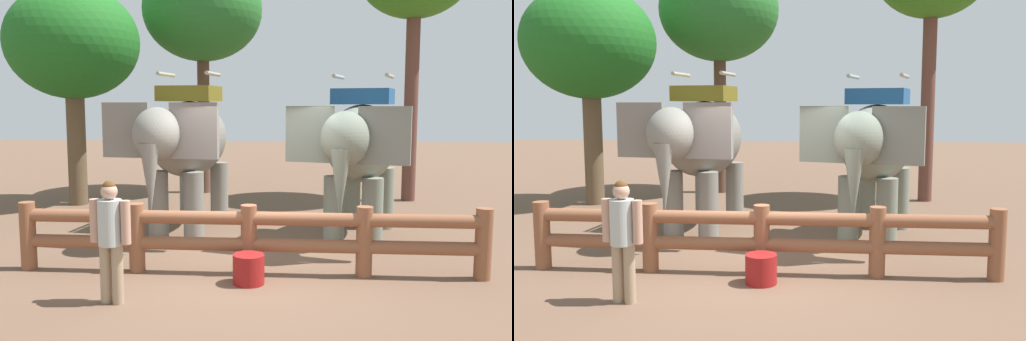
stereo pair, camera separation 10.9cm
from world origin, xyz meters
TOP-DOWN VIEW (x-y plane):
  - ground_plane at (0.00, 0.00)m, footprint 60.00×60.00m
  - log_fence at (-0.00, 0.05)m, footprint 7.06×0.26m
  - elephant_near_left at (-1.49, 2.77)m, footprint 2.10×3.74m
  - elephant_center at (1.87, 2.43)m, footprint 2.41×3.69m
  - tourist_woman_in_black at (-1.64, -1.30)m, footprint 0.55×0.36m
  - tree_far_left at (-1.98, 7.70)m, footprint 3.34×3.34m
  - tree_back_center at (-4.85, 5.53)m, footprint 3.26×3.26m
  - feed_bucket at (0.04, -0.40)m, footprint 0.45×0.45m

SIDE VIEW (x-z plane):
  - ground_plane at x=0.00m, z-range 0.00..0.00m
  - feed_bucket at x=0.04m, z-range 0.00..0.43m
  - log_fence at x=0.00m, z-range 0.08..1.13m
  - tourist_woman_in_black at x=-1.64m, z-range 0.12..1.71m
  - elephant_center at x=1.87m, z-range 0.19..3.28m
  - elephant_near_left at x=-1.49m, z-range 0.20..3.36m
  - tree_back_center at x=-4.85m, z-range 1.28..6.71m
  - tree_far_left at x=-1.98m, z-range 1.82..8.38m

